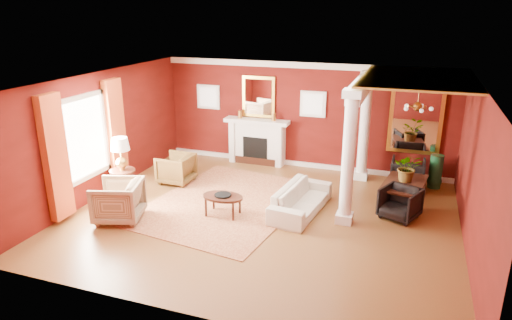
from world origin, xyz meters
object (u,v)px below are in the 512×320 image
at_px(armchair_leopard, 176,167).
at_px(armchair_stripe, 118,199).
at_px(coffee_table, 223,198).
at_px(side_table, 121,158).
at_px(sofa, 301,195).
at_px(dining_table, 405,187).

distance_m(armchair_leopard, armchair_stripe, 2.33).
bearing_deg(coffee_table, armchair_stripe, -154.63).
height_order(armchair_leopard, side_table, side_table).
relative_size(sofa, armchair_stripe, 2.11).
distance_m(sofa, coffee_table, 1.71).
xyz_separation_m(armchair_leopard, dining_table, (5.56, 0.53, 0.01)).
bearing_deg(sofa, armchair_leopard, 85.95).
distance_m(sofa, side_table, 4.22).
height_order(armchair_stripe, side_table, side_table).
bearing_deg(dining_table, armchair_leopard, 104.22).
xyz_separation_m(sofa, side_table, (-4.14, -0.61, 0.59)).
distance_m(coffee_table, dining_table, 4.14).
xyz_separation_m(coffee_table, dining_table, (3.66, 1.92, 0.01)).
bearing_deg(armchair_stripe, armchair_leopard, 160.60).
bearing_deg(armchair_leopard, dining_table, 96.45).
bearing_deg(side_table, dining_table, 15.97).
relative_size(sofa, coffee_table, 2.25).
bearing_deg(sofa, dining_table, -54.09).
bearing_deg(coffee_table, dining_table, 27.71).
bearing_deg(armchair_stripe, side_table, -167.43).
relative_size(armchair_leopard, armchair_stripe, 0.86).
distance_m(armchair_stripe, side_table, 1.33).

